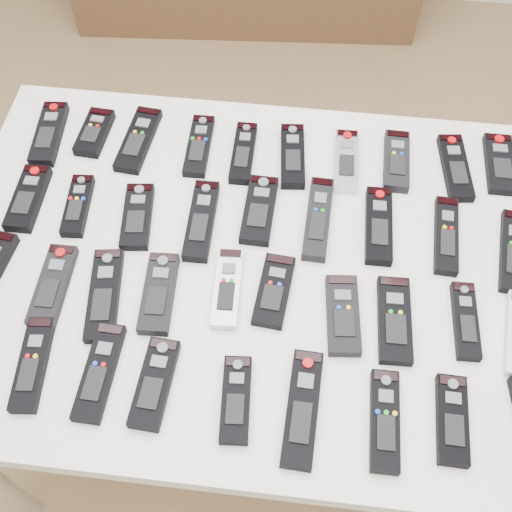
# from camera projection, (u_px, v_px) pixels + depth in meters

# --- Properties ---
(ground) EXTENTS (4.00, 4.00, 0.00)m
(ground) POSITION_uv_depth(u_px,v_px,m) (286.00, 389.00, 1.95)
(ground) COLOR olive
(ground) RESTS_ON ground
(table) EXTENTS (1.25, 0.88, 0.78)m
(table) POSITION_uv_depth(u_px,v_px,m) (256.00, 277.00, 1.33)
(table) COLOR white
(table) RESTS_ON ground
(remote_0) EXTENTS (0.07, 0.18, 0.02)m
(remote_0) POSITION_uv_depth(u_px,v_px,m) (49.00, 134.00, 1.45)
(remote_0) COLOR black
(remote_0) RESTS_ON table
(remote_1) EXTENTS (0.06, 0.14, 0.02)m
(remote_1) POSITION_uv_depth(u_px,v_px,m) (94.00, 133.00, 1.45)
(remote_1) COLOR black
(remote_1) RESTS_ON table
(remote_2) EXTENTS (0.07, 0.19, 0.02)m
(remote_2) POSITION_uv_depth(u_px,v_px,m) (138.00, 140.00, 1.44)
(remote_2) COLOR black
(remote_2) RESTS_ON table
(remote_3) EXTENTS (0.05, 0.17, 0.02)m
(remote_3) POSITION_uv_depth(u_px,v_px,m) (199.00, 146.00, 1.43)
(remote_3) COLOR black
(remote_3) RESTS_ON table
(remote_4) EXTENTS (0.05, 0.17, 0.02)m
(remote_4) POSITION_uv_depth(u_px,v_px,m) (243.00, 153.00, 1.42)
(remote_4) COLOR black
(remote_4) RESTS_ON table
(remote_5) EXTENTS (0.07, 0.18, 0.02)m
(remote_5) POSITION_uv_depth(u_px,v_px,m) (293.00, 156.00, 1.41)
(remote_5) COLOR black
(remote_5) RESTS_ON table
(remote_6) EXTENTS (0.06, 0.17, 0.02)m
(remote_6) POSITION_uv_depth(u_px,v_px,m) (346.00, 161.00, 1.41)
(remote_6) COLOR #B7B7BC
(remote_6) RESTS_ON table
(remote_7) EXTENTS (0.06, 0.16, 0.02)m
(remote_7) POSITION_uv_depth(u_px,v_px,m) (396.00, 161.00, 1.41)
(remote_7) COLOR black
(remote_7) RESTS_ON table
(remote_8) EXTENTS (0.07, 0.18, 0.02)m
(remote_8) POSITION_uv_depth(u_px,v_px,m) (455.00, 168.00, 1.40)
(remote_8) COLOR black
(remote_8) RESTS_ON table
(remote_9) EXTENTS (0.06, 0.16, 0.02)m
(remote_9) POSITION_uv_depth(u_px,v_px,m) (500.00, 164.00, 1.40)
(remote_9) COLOR black
(remote_9) RESTS_ON table
(remote_10) EXTENTS (0.06, 0.17, 0.02)m
(remote_10) POSITION_uv_depth(u_px,v_px,m) (28.00, 198.00, 1.35)
(remote_10) COLOR black
(remote_10) RESTS_ON table
(remote_11) EXTENTS (0.06, 0.16, 0.02)m
(remote_11) POSITION_uv_depth(u_px,v_px,m) (78.00, 206.00, 1.34)
(remote_11) COLOR black
(remote_11) RESTS_ON table
(remote_12) EXTENTS (0.08, 0.17, 0.02)m
(remote_12) POSITION_uv_depth(u_px,v_px,m) (137.00, 216.00, 1.33)
(remote_12) COLOR black
(remote_12) RESTS_ON table
(remote_13) EXTENTS (0.05, 0.19, 0.02)m
(remote_13) POSITION_uv_depth(u_px,v_px,m) (201.00, 221.00, 1.32)
(remote_13) COLOR black
(remote_13) RESTS_ON table
(remote_14) EXTENTS (0.06, 0.17, 0.02)m
(remote_14) POSITION_uv_depth(u_px,v_px,m) (259.00, 210.00, 1.33)
(remote_14) COLOR black
(remote_14) RESTS_ON table
(remote_15) EXTENTS (0.05, 0.20, 0.02)m
(remote_15) POSITION_uv_depth(u_px,v_px,m) (318.00, 219.00, 1.32)
(remote_15) COLOR black
(remote_15) RESTS_ON table
(remote_16) EXTENTS (0.05, 0.18, 0.02)m
(remote_16) POSITION_uv_depth(u_px,v_px,m) (379.00, 225.00, 1.31)
(remote_16) COLOR black
(remote_16) RESTS_ON table
(remote_17) EXTENTS (0.05, 0.19, 0.02)m
(remote_17) POSITION_uv_depth(u_px,v_px,m) (446.00, 235.00, 1.30)
(remote_17) COLOR black
(remote_17) RESTS_ON table
(remote_20) EXTENTS (0.06, 0.18, 0.02)m
(remote_20) POSITION_uv_depth(u_px,v_px,m) (53.00, 285.00, 1.23)
(remote_20) COLOR black
(remote_20) RESTS_ON table
(remote_21) EXTENTS (0.08, 0.20, 0.02)m
(remote_21) POSITION_uv_depth(u_px,v_px,m) (104.00, 295.00, 1.22)
(remote_21) COLOR black
(remote_21) RESTS_ON table
(remote_22) EXTENTS (0.07, 0.17, 0.02)m
(remote_22) POSITION_uv_depth(u_px,v_px,m) (159.00, 293.00, 1.22)
(remote_22) COLOR black
(remote_22) RESTS_ON table
(remote_23) EXTENTS (0.06, 0.17, 0.02)m
(remote_23) POSITION_uv_depth(u_px,v_px,m) (227.00, 288.00, 1.23)
(remote_23) COLOR #B7B7BC
(remote_23) RESTS_ON table
(remote_24) EXTENTS (0.07, 0.16, 0.02)m
(remote_24) POSITION_uv_depth(u_px,v_px,m) (274.00, 291.00, 1.23)
(remote_24) COLOR black
(remote_24) RESTS_ON table
(remote_25) EXTENTS (0.07, 0.17, 0.02)m
(remote_25) POSITION_uv_depth(u_px,v_px,m) (343.00, 315.00, 1.20)
(remote_25) COLOR black
(remote_25) RESTS_ON table
(remote_26) EXTENTS (0.07, 0.18, 0.02)m
(remote_26) POSITION_uv_depth(u_px,v_px,m) (394.00, 320.00, 1.19)
(remote_26) COLOR black
(remote_26) RESTS_ON table
(remote_27) EXTENTS (0.05, 0.16, 0.02)m
(remote_27) POSITION_uv_depth(u_px,v_px,m) (465.00, 321.00, 1.19)
(remote_27) COLOR black
(remote_27) RESTS_ON table
(remote_30) EXTENTS (0.06, 0.18, 0.02)m
(remote_30) POSITION_uv_depth(u_px,v_px,m) (33.00, 364.00, 1.15)
(remote_30) COLOR black
(remote_30) RESTS_ON table
(remote_31) EXTENTS (0.06, 0.19, 0.02)m
(remote_31) POSITION_uv_depth(u_px,v_px,m) (99.00, 372.00, 1.14)
(remote_31) COLOR black
(remote_31) RESTS_ON table
(remote_32) EXTENTS (0.06, 0.17, 0.02)m
(remote_32) POSITION_uv_depth(u_px,v_px,m) (155.00, 383.00, 1.12)
(remote_32) COLOR black
(remote_32) RESTS_ON table
(remote_33) EXTENTS (0.06, 0.16, 0.02)m
(remote_33) POSITION_uv_depth(u_px,v_px,m) (236.00, 399.00, 1.11)
(remote_33) COLOR black
(remote_33) RESTS_ON table
(remote_34) EXTENTS (0.06, 0.21, 0.02)m
(remote_34) POSITION_uv_depth(u_px,v_px,m) (302.00, 408.00, 1.10)
(remote_34) COLOR black
(remote_34) RESTS_ON table
(remote_35) EXTENTS (0.05, 0.18, 0.02)m
(remote_35) POSITION_uv_depth(u_px,v_px,m) (385.00, 421.00, 1.09)
(remote_35) COLOR black
(remote_35) RESTS_ON table
(remote_36) EXTENTS (0.05, 0.16, 0.02)m
(remote_36) POSITION_uv_depth(u_px,v_px,m) (452.00, 420.00, 1.09)
(remote_36) COLOR black
(remote_36) RESTS_ON table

